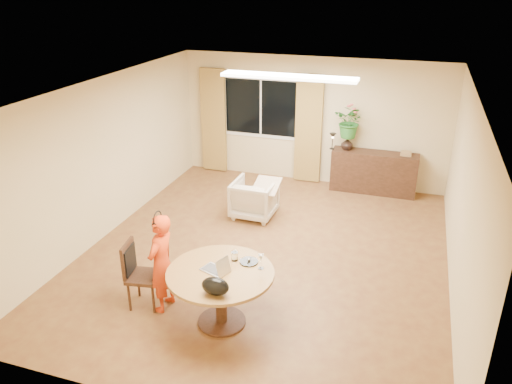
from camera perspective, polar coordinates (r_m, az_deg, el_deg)
floor at (r=7.98m, az=1.08°, el=-6.98°), size 6.50×6.50×0.00m
ceiling at (r=7.02m, az=1.25°, el=11.60°), size 6.50×6.50×0.00m
wall_back at (r=10.40m, az=6.44°, el=8.07°), size 5.50×0.00×5.50m
wall_left at (r=8.56m, az=-16.78°, el=3.76°), size 0.00×6.50×6.50m
wall_right at (r=7.18m, az=22.67°, el=-0.95°), size 0.00×6.50×6.50m
window at (r=10.60m, az=0.56°, el=9.63°), size 1.70×0.03×1.30m
curtain_left at (r=10.97m, az=-4.86°, el=8.11°), size 0.55×0.08×2.25m
curtain_right at (r=10.36m, az=6.02°, el=7.14°), size 0.55×0.08×2.25m
ceiling_panel at (r=8.16m, az=3.75°, el=13.01°), size 2.20×0.35×0.05m
dining_table at (r=6.23m, az=-4.07°, el=-10.32°), size 1.32×1.32×0.75m
dining_chair at (r=6.76m, az=-12.68°, el=-9.22°), size 0.50×0.47×0.92m
child at (r=6.55m, az=-10.75°, el=-7.99°), size 0.51×0.35×1.35m
laptop at (r=6.11m, az=-4.83°, el=-8.04°), size 0.38×0.32×0.22m
tumbler at (r=6.32m, az=-2.46°, el=-7.35°), size 0.10×0.10×0.12m
wine_glass at (r=6.13m, az=0.57°, el=-7.95°), size 0.08×0.08×0.20m
pot_lid at (r=6.29m, az=-0.82°, el=-7.90°), size 0.29×0.29×0.04m
handbag at (r=5.69m, az=-4.68°, el=-10.69°), size 0.37×0.28×0.22m
armchair at (r=9.01m, az=-0.19°, el=-0.74°), size 0.76×0.78×0.69m
throw at (r=8.79m, az=1.21°, el=1.19°), size 0.45×0.55×0.03m
sideboard at (r=10.28m, az=13.29°, el=2.21°), size 1.68×0.41×0.84m
vase at (r=10.15m, az=10.36°, el=5.46°), size 0.26×0.26×0.25m
bouquet at (r=10.01m, az=10.75°, el=7.91°), size 0.72×0.67×0.66m
book_stack at (r=10.10m, az=16.78°, el=4.26°), size 0.22×0.17×0.09m
desk_lamp at (r=10.12m, az=8.74°, el=5.81°), size 0.18×0.18×0.34m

